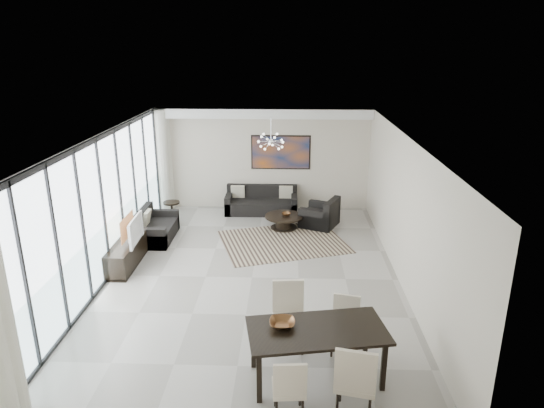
{
  "coord_description": "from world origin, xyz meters",
  "views": [
    {
      "loc": [
        0.74,
        -8.96,
        4.6
      ],
      "look_at": [
        0.38,
        1.06,
        1.25
      ],
      "focal_mm": 32.0,
      "sensor_mm": 36.0,
      "label": 1
    }
  ],
  "objects_px": {
    "tv_console": "(127,253)",
    "dining_table": "(317,334)",
    "television": "(131,230)",
    "sofa_main": "(262,204)",
    "coffee_table": "(284,221)"
  },
  "relations": [
    {
      "from": "coffee_table",
      "to": "tv_console",
      "type": "xyz_separation_m",
      "value": [
        -3.38,
        -2.29,
        0.07
      ]
    },
    {
      "from": "coffee_table",
      "to": "tv_console",
      "type": "relative_size",
      "value": 0.57
    },
    {
      "from": "coffee_table",
      "to": "television",
      "type": "relative_size",
      "value": 1.01
    },
    {
      "from": "tv_console",
      "to": "television",
      "type": "height_order",
      "value": "television"
    },
    {
      "from": "tv_console",
      "to": "dining_table",
      "type": "xyz_separation_m",
      "value": [
        3.92,
        -3.63,
        0.45
      ]
    },
    {
      "from": "dining_table",
      "to": "coffee_table",
      "type": "bearing_deg",
      "value": 95.19
    },
    {
      "from": "sofa_main",
      "to": "dining_table",
      "type": "relative_size",
      "value": 0.97
    },
    {
      "from": "dining_table",
      "to": "television",
      "type": "bearing_deg",
      "value": 136.19
    },
    {
      "from": "coffee_table",
      "to": "television",
      "type": "xyz_separation_m",
      "value": [
        -3.22,
        -2.32,
        0.62
      ]
    },
    {
      "from": "tv_console",
      "to": "television",
      "type": "distance_m",
      "value": 0.57
    },
    {
      "from": "coffee_table",
      "to": "television",
      "type": "height_order",
      "value": "television"
    },
    {
      "from": "coffee_table",
      "to": "tv_console",
      "type": "height_order",
      "value": "tv_console"
    },
    {
      "from": "sofa_main",
      "to": "dining_table",
      "type": "distance_m",
      "value": 7.28
    },
    {
      "from": "coffee_table",
      "to": "sofa_main",
      "type": "bearing_deg",
      "value": 117.55
    },
    {
      "from": "television",
      "to": "sofa_main",
      "type": "bearing_deg",
      "value": -38.04
    }
  ]
}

